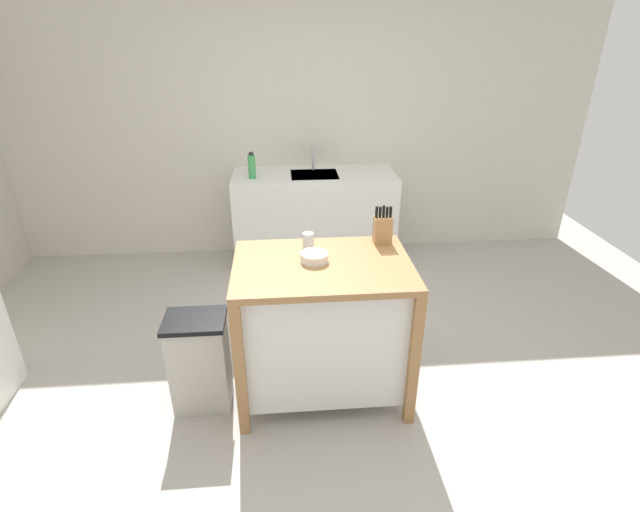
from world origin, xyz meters
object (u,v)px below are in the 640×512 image
object	(u,v)px
bottle_spray_cleaner	(252,166)
trash_bin	(200,362)
sink_faucet	(313,159)
kitchen_island	(323,322)
knife_block	(383,229)
drinking_cup	(308,240)
bowl_stoneware_deep	(314,257)

from	to	relation	value
bottle_spray_cleaner	trash_bin	bearing A→B (deg)	-98.34
sink_faucet	kitchen_island	bearing A→B (deg)	-92.51
knife_block	drinking_cup	distance (m)	0.47
bowl_stoneware_deep	bottle_spray_cleaner	size ratio (longest dim) A/B	0.69
kitchen_island	trash_bin	distance (m)	0.79
kitchen_island	knife_block	distance (m)	0.69
kitchen_island	drinking_cup	world-z (taller)	drinking_cup
knife_block	sink_faucet	distance (m)	1.81
knife_block	trash_bin	world-z (taller)	knife_block
trash_bin	bowl_stoneware_deep	bearing A→B (deg)	8.08
knife_block	drinking_cup	world-z (taller)	knife_block
kitchen_island	trash_bin	xyz separation A→B (m)	(-0.76, -0.07, -0.20)
knife_block	bowl_stoneware_deep	world-z (taller)	knife_block
drinking_cup	bowl_stoneware_deep	bearing A→B (deg)	-83.43
bowl_stoneware_deep	kitchen_island	bearing A→B (deg)	-33.46
sink_faucet	bottle_spray_cleaner	xyz separation A→B (m)	(-0.57, -0.23, 0.00)
kitchen_island	bottle_spray_cleaner	world-z (taller)	bottle_spray_cleaner
bowl_stoneware_deep	bottle_spray_cleaner	world-z (taller)	bottle_spray_cleaner
sink_faucet	trash_bin	bearing A→B (deg)	-111.89
kitchen_island	trash_bin	bearing A→B (deg)	-174.82
drinking_cup	trash_bin	bearing A→B (deg)	-156.94
bowl_stoneware_deep	sink_faucet	size ratio (longest dim) A/B	0.74
knife_block	bottle_spray_cleaner	xyz separation A→B (m)	(-0.88, 1.55, -0.00)
kitchen_island	bowl_stoneware_deep	distance (m)	0.44
drinking_cup	sink_faucet	size ratio (longest dim) A/B	0.44
trash_bin	sink_faucet	bearing A→B (deg)	68.11
bowl_stoneware_deep	bottle_spray_cleaner	distance (m)	1.84
bowl_stoneware_deep	knife_block	bearing A→B (deg)	27.44
bowl_stoneware_deep	drinking_cup	distance (m)	0.19
knife_block	trash_bin	bearing A→B (deg)	-163.95
bottle_spray_cleaner	sink_faucet	bearing A→B (deg)	22.06
bowl_stoneware_deep	trash_bin	distance (m)	0.96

